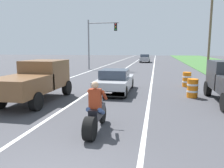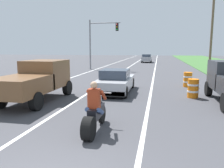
# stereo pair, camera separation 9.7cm
# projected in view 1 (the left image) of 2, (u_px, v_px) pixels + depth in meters

# --- Properties ---
(lane_stripe_left_solid) EXTENTS (0.14, 120.00, 0.01)m
(lane_stripe_left_solid) POSITION_uv_depth(u_px,v_px,m) (86.00, 72.00, 24.39)
(lane_stripe_left_solid) COLOR white
(lane_stripe_left_solid) RESTS_ON ground
(lane_stripe_right_solid) EXTENTS (0.14, 120.00, 0.01)m
(lane_stripe_right_solid) POSITION_uv_depth(u_px,v_px,m) (153.00, 74.00, 23.02)
(lane_stripe_right_solid) COLOR white
(lane_stripe_right_solid) RESTS_ON ground
(lane_stripe_centre_dashed) EXTENTS (0.14, 120.00, 0.01)m
(lane_stripe_centre_dashed) POSITION_uv_depth(u_px,v_px,m) (118.00, 73.00, 23.70)
(lane_stripe_centre_dashed) COLOR white
(lane_stripe_centre_dashed) RESTS_ON ground
(motorcycle_with_rider) EXTENTS (0.70, 2.21, 1.62)m
(motorcycle_with_rider) POSITION_uv_depth(u_px,v_px,m) (95.00, 114.00, 6.90)
(motorcycle_with_rider) COLOR black
(motorcycle_with_rider) RESTS_ON ground
(sports_car_silver) EXTENTS (1.84, 4.30, 1.37)m
(sports_car_silver) POSITION_uv_depth(u_px,v_px,m) (115.00, 82.00, 13.38)
(sports_car_silver) COLOR #B7B7BC
(sports_car_silver) RESTS_ON ground
(pickup_truck_left_lane_brown) EXTENTS (2.02, 4.80, 1.98)m
(pickup_truck_left_lane_brown) POSITION_uv_depth(u_px,v_px,m) (36.00, 79.00, 11.01)
(pickup_truck_left_lane_brown) COLOR brown
(pickup_truck_left_lane_brown) RESTS_ON ground
(traffic_light_mast_near) EXTENTS (3.86, 0.34, 6.00)m
(traffic_light_mast_near) POSITION_uv_depth(u_px,v_px,m) (98.00, 37.00, 27.17)
(traffic_light_mast_near) COLOR gray
(traffic_light_mast_near) RESTS_ON ground
(utility_pole_roadside) EXTENTS (0.24, 0.24, 7.96)m
(utility_pole_roadside) POSITION_uv_depth(u_px,v_px,m) (210.00, 35.00, 23.55)
(utility_pole_roadside) COLOR brown
(utility_pole_roadside) RESTS_ON ground
(construction_barrel_nearest) EXTENTS (0.58, 0.58, 1.00)m
(construction_barrel_nearest) POSITION_uv_depth(u_px,v_px,m) (192.00, 88.00, 11.92)
(construction_barrel_nearest) COLOR orange
(construction_barrel_nearest) RESTS_ON ground
(construction_barrel_mid) EXTENTS (0.58, 0.58, 1.00)m
(construction_barrel_mid) POSITION_uv_depth(u_px,v_px,m) (187.00, 79.00, 15.28)
(construction_barrel_mid) COLOR orange
(construction_barrel_mid) RESTS_ON ground
(distant_car_far_ahead) EXTENTS (1.80, 4.00, 1.50)m
(distant_car_far_ahead) POSITION_uv_depth(u_px,v_px,m) (145.00, 58.00, 41.65)
(distant_car_far_ahead) COLOR #99999E
(distant_car_far_ahead) RESTS_ON ground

